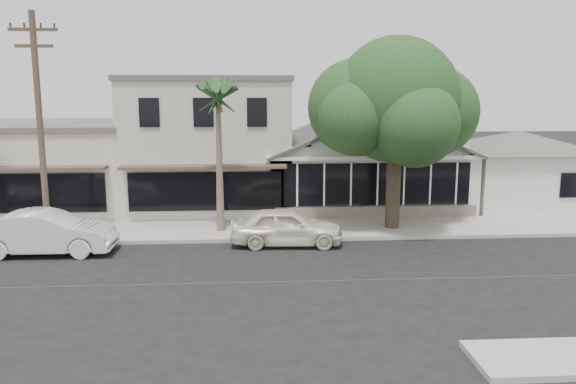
{
  "coord_description": "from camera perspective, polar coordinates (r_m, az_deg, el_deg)",
  "views": [
    {
      "loc": [
        -0.89,
        -17.12,
        5.94
      ],
      "look_at": [
        0.64,
        6.0,
        1.86
      ],
      "focal_mm": 35.0,
      "sensor_mm": 36.0,
      "label": 1
    }
  ],
  "objects": [
    {
      "name": "ground",
      "position": [
        18.14,
        -0.78,
        -9.12
      ],
      "size": [
        140.0,
        140.0,
        0.0
      ],
      "primitive_type": "plane",
      "color": "black",
      "rests_on": "ground"
    },
    {
      "name": "sidewalk_north",
      "position": [
        25.58,
        -19.87,
        -3.87
      ],
      "size": [
        90.0,
        3.5,
        0.15
      ],
      "primitive_type": "cube",
      "color": "#9E9991",
      "rests_on": "ground"
    },
    {
      "name": "corner_shop",
      "position": [
        30.35,
        7.43,
        3.62
      ],
      "size": [
        10.4,
        8.6,
        5.1
      ],
      "color": "silver",
      "rests_on": "ground"
    },
    {
      "name": "side_cottage",
      "position": [
        32.21,
        22.2,
        1.32
      ],
      "size": [
        6.0,
        6.0,
        3.0
      ],
      "primitive_type": "cube",
      "color": "silver",
      "rests_on": "ground"
    },
    {
      "name": "row_building_near",
      "position": [
        30.81,
        -7.74,
        4.89
      ],
      "size": [
        8.0,
        10.0,
        6.5
      ],
      "primitive_type": "cube",
      "color": "beige",
      "rests_on": "ground"
    },
    {
      "name": "row_building_midnear",
      "position": [
        32.79,
        -23.59,
        2.43
      ],
      "size": [
        10.0,
        10.0,
        4.2
      ],
      "primitive_type": "cube",
      "color": "silver",
      "rests_on": "ground"
    },
    {
      "name": "utility_pole",
      "position": [
        23.77,
        -23.89,
        6.37
      ],
      "size": [
        1.8,
        0.24,
        9.0
      ],
      "color": "brown",
      "rests_on": "ground"
    },
    {
      "name": "car_0",
      "position": [
        22.19,
        -0.14,
        -3.53
      ],
      "size": [
        4.51,
        2.02,
        1.5
      ],
      "primitive_type": "imported",
      "rotation": [
        0.0,
        0.0,
        1.52
      ],
      "color": "white",
      "rests_on": "ground"
    },
    {
      "name": "car_1",
      "position": [
        22.8,
        -23.34,
        -3.81
      ],
      "size": [
        4.99,
        1.75,
        1.64
      ],
      "primitive_type": "imported",
      "rotation": [
        0.0,
        0.0,
        1.57
      ],
      "color": "silver",
      "rests_on": "ground"
    },
    {
      "name": "shade_tree",
      "position": [
        24.64,
        10.61,
        8.77
      ],
      "size": [
        7.52,
        6.79,
        8.34
      ],
      "rotation": [
        0.0,
        0.0,
        -0.37
      ],
      "color": "#47352B",
      "rests_on": "ground"
    },
    {
      "name": "palm_east",
      "position": [
        23.58,
        -7.14,
        9.71
      ],
      "size": [
        2.56,
        2.56,
        6.88
      ],
      "color": "#726651",
      "rests_on": "ground"
    }
  ]
}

